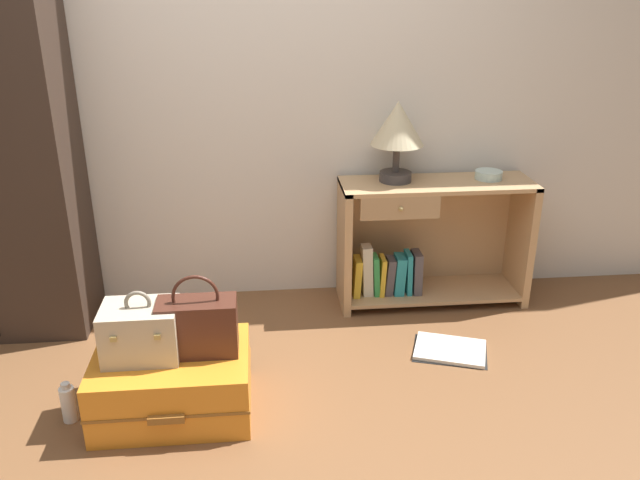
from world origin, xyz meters
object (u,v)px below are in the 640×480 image
(handbag, at_px, (198,326))
(open_book_on_floor, at_px, (450,350))
(suitcase_large, at_px, (173,382))
(bottle, at_px, (69,403))
(train_case, at_px, (141,331))
(bookshelf, at_px, (424,243))
(table_lamp, at_px, (398,128))
(bowl, at_px, (489,175))

(handbag, bearing_deg, open_book_on_floor, 15.05)
(suitcase_large, height_order, bottle, suitcase_large)
(suitcase_large, height_order, open_book_on_floor, suitcase_large)
(handbag, bearing_deg, train_case, -178.33)
(bookshelf, relative_size, open_book_on_floor, 2.48)
(train_case, distance_m, handbag, 0.23)
(train_case, bearing_deg, table_lamp, 37.00)
(bookshelf, bearing_deg, train_case, -147.26)
(bookshelf, distance_m, bottle, 1.96)
(table_lamp, bearing_deg, bowl, -1.06)
(table_lamp, relative_size, train_case, 1.40)
(bookshelf, distance_m, open_book_on_floor, 0.66)
(bookshelf, xyz_separation_m, train_case, (-1.39, -0.89, 0.04))
(table_lamp, xyz_separation_m, bowl, (0.51, -0.01, -0.26))
(suitcase_large, bearing_deg, open_book_on_floor, 14.28)
(open_book_on_floor, bearing_deg, bottle, -168.22)
(table_lamp, xyz_separation_m, open_book_on_floor, (0.18, -0.60, -0.97))
(train_case, height_order, open_book_on_floor, train_case)
(bookshelf, xyz_separation_m, open_book_on_floor, (0.01, -0.57, -0.33))
(suitcase_large, bearing_deg, table_lamp, 39.78)
(train_case, height_order, bottle, train_case)
(bookshelf, relative_size, handbag, 2.95)
(suitcase_large, distance_m, open_book_on_floor, 1.34)
(bookshelf, distance_m, handbag, 1.46)
(bowl, xyz_separation_m, suitcase_large, (-1.62, -0.91, -0.58))
(table_lamp, relative_size, open_book_on_floor, 1.02)
(handbag, bearing_deg, suitcase_large, -173.56)
(bowl, height_order, handbag, bowl)
(bowl, relative_size, open_book_on_floor, 0.35)
(bookshelf, xyz_separation_m, suitcase_large, (-1.28, -0.90, -0.21))
(table_lamp, distance_m, open_book_on_floor, 1.15)
(bookshelf, bearing_deg, handbag, -142.68)
(handbag, bearing_deg, bottle, -175.49)
(bowl, xyz_separation_m, open_book_on_floor, (-0.33, -0.59, -0.71))
(bookshelf, relative_size, train_case, 3.41)
(train_case, xyz_separation_m, open_book_on_floor, (1.40, 0.32, -0.37))
(suitcase_large, bearing_deg, handbag, 6.44)
(bowl, distance_m, open_book_on_floor, 0.98)
(bookshelf, xyz_separation_m, bowl, (0.33, 0.01, 0.38))
(train_case, relative_size, bottle, 1.68)
(table_lamp, relative_size, handbag, 1.21)
(bookshelf, xyz_separation_m, bottle, (-1.71, -0.93, -0.26))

